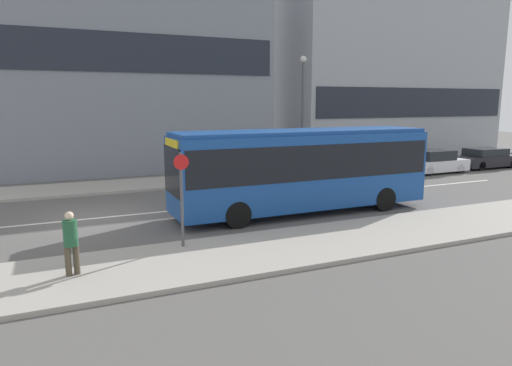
{
  "coord_description": "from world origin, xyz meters",
  "views": [
    {
      "loc": [
        -1.36,
        -17.84,
        4.36
      ],
      "look_at": [
        5.68,
        -2.04,
        1.28
      ],
      "focal_mm": 32.0,
      "sensor_mm": 36.0,
      "label": 1
    }
  ],
  "objects": [
    {
      "name": "apartment_block_right_tower",
      "position": [
        24.25,
        12.56,
        7.82
      ],
      "size": [
        18.61,
        6.21,
        15.66
      ],
      "color": "#9EA3A8",
      "rests_on": "ground_plane"
    },
    {
      "name": "ground_plane",
      "position": [
        0.0,
        0.0,
        0.0
      ],
      "size": [
        120.0,
        120.0,
        0.0
      ],
      "primitive_type": "plane",
      "color": "#595654"
    },
    {
      "name": "parked_car_0",
      "position": [
        14.81,
        3.4,
        0.61
      ],
      "size": [
        4.45,
        1.71,
        1.26
      ],
      "color": "#4C5156",
      "rests_on": "ground_plane"
    },
    {
      "name": "sidewalk_far",
      "position": [
        0.0,
        6.25,
        0.07
      ],
      "size": [
        44.0,
        3.5,
        0.13
      ],
      "color": "#A39E93",
      "rests_on": "ground_plane"
    },
    {
      "name": "pedestrian_near_stop",
      "position": [
        -1.14,
        -6.18,
        1.04
      ],
      "size": [
        0.35,
        0.34,
        1.61
      ],
      "rotation": [
        0.0,
        0.0,
        0.2
      ],
      "color": "#4C4233",
      "rests_on": "sidewalk_near"
    },
    {
      "name": "sidewalk_near",
      "position": [
        0.0,
        -6.25,
        0.07
      ],
      "size": [
        44.0,
        3.5,
        0.13
      ],
      "color": "#A39E93",
      "rests_on": "ground_plane"
    },
    {
      "name": "lane_centerline",
      "position": [
        0.0,
        0.0,
        0.0
      ],
      "size": [
        41.8,
        0.16,
        0.01
      ],
      "color": "silver",
      "rests_on": "ground_plane"
    },
    {
      "name": "bus_stop_sign",
      "position": [
        1.95,
        -5.08,
        1.76
      ],
      "size": [
        0.44,
        0.12,
        2.8
      ],
      "color": "#4C4C51",
      "rests_on": "sidewalk_near"
    },
    {
      "name": "parked_car_2",
      "position": [
        25.08,
        3.59,
        0.63
      ],
      "size": [
        4.65,
        1.88,
        1.32
      ],
      "color": "black",
      "rests_on": "ground_plane"
    },
    {
      "name": "parked_car_1",
      "position": [
        20.23,
        3.3,
        0.66
      ],
      "size": [
        4.04,
        1.78,
        1.42
      ],
      "color": "silver",
      "rests_on": "ground_plane"
    },
    {
      "name": "city_bus",
      "position": [
        7.53,
        -2.34,
        1.89
      ],
      "size": [
        10.37,
        2.53,
        3.29
      ],
      "rotation": [
        0.0,
        0.0,
        0.06
      ],
      "color": "#194793",
      "rests_on": "ground_plane"
    },
    {
      "name": "street_lamp",
      "position": [
        11.67,
        4.95,
        4.26
      ],
      "size": [
        0.36,
        0.36,
        6.75
      ],
      "color": "#4C4C51",
      "rests_on": "sidewalk_far"
    }
  ]
}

